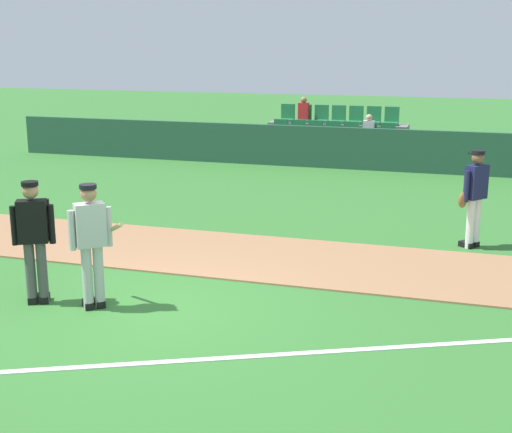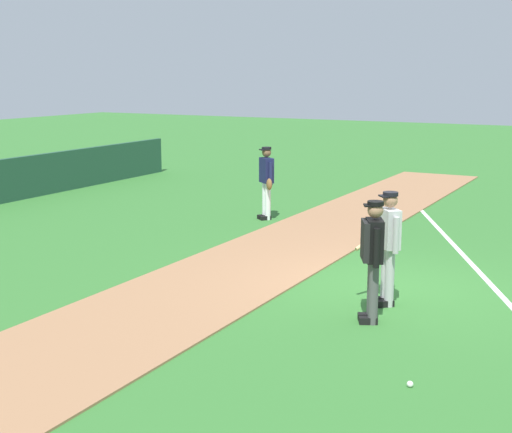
{
  "view_description": "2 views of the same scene",
  "coord_description": "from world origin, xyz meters",
  "px_view_note": "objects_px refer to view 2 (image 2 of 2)",
  "views": [
    {
      "loc": [
        4.2,
        -8.47,
        3.63
      ],
      "look_at": [
        1.05,
        1.68,
        1.0
      ],
      "focal_mm": 50.21,
      "sensor_mm": 36.0,
      "label": 1
    },
    {
      "loc": [
        -10.99,
        -3.48,
        3.51
      ],
      "look_at": [
        0.08,
        2.53,
        0.98
      ],
      "focal_mm": 50.54,
      "sensor_mm": 36.0,
      "label": 2
    }
  ],
  "objects_px": {
    "batter_grey_jersey": "(388,243)",
    "runner_navy_jersey": "(266,180)",
    "baseball": "(410,384)",
    "umpire_home_plate": "(372,254)"
  },
  "relations": [
    {
      "from": "batter_grey_jersey",
      "to": "umpire_home_plate",
      "type": "relative_size",
      "value": 1.0
    },
    {
      "from": "batter_grey_jersey",
      "to": "runner_navy_jersey",
      "type": "height_order",
      "value": "same"
    },
    {
      "from": "batter_grey_jersey",
      "to": "baseball",
      "type": "xyz_separation_m",
      "value": [
        -2.73,
        -1.19,
        -0.93
      ]
    },
    {
      "from": "umpire_home_plate",
      "to": "baseball",
      "type": "height_order",
      "value": "umpire_home_plate"
    },
    {
      "from": "umpire_home_plate",
      "to": "runner_navy_jersey",
      "type": "bearing_deg",
      "value": 39.13
    },
    {
      "from": "batter_grey_jersey",
      "to": "runner_navy_jersey",
      "type": "bearing_deg",
      "value": 43.39
    },
    {
      "from": "umpire_home_plate",
      "to": "baseball",
      "type": "distance_m",
      "value": 2.39
    },
    {
      "from": "batter_grey_jersey",
      "to": "baseball",
      "type": "distance_m",
      "value": 3.12
    },
    {
      "from": "batter_grey_jersey",
      "to": "umpire_home_plate",
      "type": "distance_m",
      "value": 0.87
    },
    {
      "from": "umpire_home_plate",
      "to": "runner_navy_jersey",
      "type": "distance_m",
      "value": 7.5
    }
  ]
}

